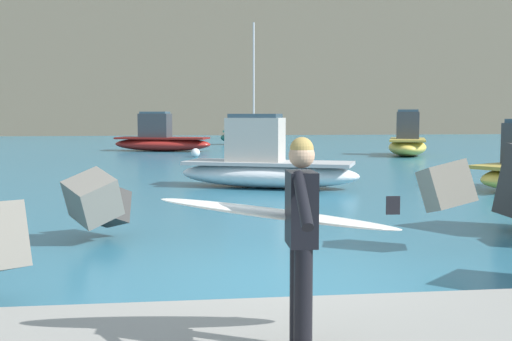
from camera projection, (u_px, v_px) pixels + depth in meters
ground_plane at (271, 277)px, 8.83m from camera, size 400.00×400.00×0.00m
breakwater_jetty at (289, 200)px, 9.93m from camera, size 26.72×6.20×2.10m
surfer_with_board at (295, 226)px, 5.37m from camera, size 2.10×1.19×1.78m
boat_near_left at (161, 139)px, 37.84m from camera, size 6.02×3.48×2.28m
boat_near_centre at (249, 136)px, 45.59m from camera, size 4.16×2.03×8.41m
boat_mid_left at (266, 165)px, 19.35m from camera, size 5.62×3.59×2.18m
boat_mid_right at (408, 142)px, 33.85m from camera, size 3.22×4.54×2.39m
mooring_buoy_inner at (196, 153)px, 32.76m from camera, size 0.44×0.44×0.44m
headland_bluff at (303, 61)px, 80.85m from camera, size 91.30×31.91×17.20m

